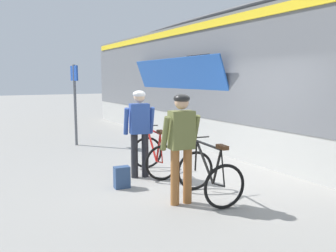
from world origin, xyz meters
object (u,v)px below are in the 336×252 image
object	(u,v)px
cyclist_near_in_blue	(139,126)
bicycle_far_black	(209,175)
bicycle_near_red	(154,155)
backpack_on_platform	(122,177)
platform_sign_post	(75,91)
train_car	(291,80)
cyclist_far_in_olive	(181,139)

from	to	relation	value
cyclist_near_in_blue	bicycle_far_black	size ratio (longest dim) A/B	1.53
bicycle_near_red	bicycle_far_black	size ratio (longest dim) A/B	1.01
cyclist_near_in_blue	backpack_on_platform	xyz separation A→B (m)	(-0.59, -0.49, -0.85)
cyclist_near_in_blue	bicycle_near_red	world-z (taller)	cyclist_near_in_blue
bicycle_far_black	platform_sign_post	xyz separation A→B (m)	(-0.67, 5.87, 1.22)
train_car	backpack_on_platform	size ratio (longest dim) A/B	52.42
bicycle_near_red	backpack_on_platform	bearing A→B (deg)	-149.38
cyclist_far_in_olive	cyclist_near_in_blue	bearing A→B (deg)	87.70
train_car	cyclist_far_in_olive	distance (m)	4.72
train_car	backpack_on_platform	bearing A→B (deg)	-174.41
cyclist_near_in_blue	bicycle_far_black	world-z (taller)	cyclist_near_in_blue
cyclist_near_in_blue	bicycle_near_red	bearing A→B (deg)	11.03
bicycle_far_black	platform_sign_post	distance (m)	6.04
train_car	platform_sign_post	world-z (taller)	train_car
cyclist_far_in_olive	bicycle_near_red	bearing A→B (deg)	76.42
bicycle_near_red	backpack_on_platform	size ratio (longest dim) A/B	2.91
train_car	cyclist_near_in_blue	bearing A→B (deg)	179.70
cyclist_far_in_olive	platform_sign_post	distance (m)	5.88
cyclist_near_in_blue	platform_sign_post	size ratio (longest dim) A/B	0.73
cyclist_far_in_olive	train_car	bearing A→B (deg)	21.60
bicycle_near_red	platform_sign_post	bearing A→B (deg)	98.15
cyclist_far_in_olive	backpack_on_platform	distance (m)	1.59
backpack_on_platform	train_car	bearing A→B (deg)	11.11
backpack_on_platform	platform_sign_post	bearing A→B (deg)	90.86
platform_sign_post	bicycle_near_red	bearing A→B (deg)	-81.85
cyclist_far_in_olive	platform_sign_post	size ratio (longest dim) A/B	0.73
bicycle_near_red	backpack_on_platform	world-z (taller)	bicycle_near_red
cyclist_far_in_olive	platform_sign_post	world-z (taller)	platform_sign_post
cyclist_far_in_olive	bicycle_far_black	size ratio (longest dim) A/B	1.53
bicycle_near_red	bicycle_far_black	world-z (taller)	same
cyclist_near_in_blue	bicycle_near_red	size ratio (longest dim) A/B	1.52
cyclist_far_in_olive	platform_sign_post	bearing A→B (deg)	91.42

